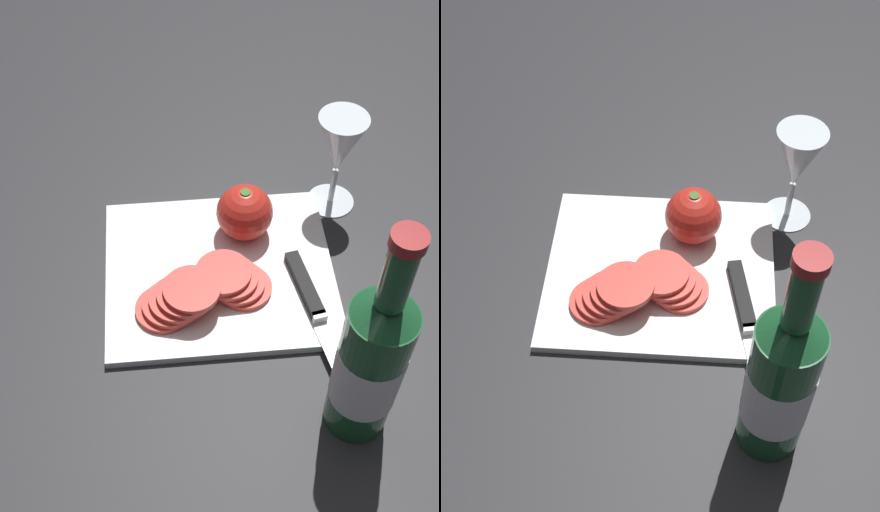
# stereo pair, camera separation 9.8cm
# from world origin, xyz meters

# --- Properties ---
(ground_plane) EXTENTS (3.00, 3.00, 0.00)m
(ground_plane) POSITION_xyz_m (0.00, 0.00, 0.00)
(ground_plane) COLOR #28282B
(cutting_board) EXTENTS (0.32, 0.28, 0.01)m
(cutting_board) POSITION_xyz_m (0.05, 0.01, 0.01)
(cutting_board) COLOR white
(cutting_board) RESTS_ON ground_plane
(wine_bottle) EXTENTS (0.08, 0.08, 0.34)m
(wine_bottle) POSITION_xyz_m (0.20, -0.22, 0.12)
(wine_bottle) COLOR #194C28
(wine_bottle) RESTS_ON ground_plane
(wine_glass) EXTENTS (0.07, 0.07, 0.16)m
(wine_glass) POSITION_xyz_m (0.24, 0.14, 0.11)
(wine_glass) COLOR silver
(wine_glass) RESTS_ON ground_plane
(whole_tomato) EXTENTS (0.08, 0.08, 0.08)m
(whole_tomato) POSITION_xyz_m (0.09, 0.08, 0.05)
(whole_tomato) COLOR red
(whole_tomato) RESTS_ON cutting_board
(knife) EXTENTS (0.07, 0.25, 0.01)m
(knife) POSITION_xyz_m (0.17, -0.06, 0.02)
(knife) COLOR silver
(knife) RESTS_ON cutting_board
(tomato_slice_stack_near) EXTENTS (0.12, 0.08, 0.04)m
(tomato_slice_stack_near) POSITION_xyz_m (-0.01, -0.05, 0.03)
(tomato_slice_stack_near) COLOR #D63D33
(tomato_slice_stack_near) RESTS_ON cutting_board
(tomato_slice_stack_far) EXTENTS (0.10, 0.09, 0.03)m
(tomato_slice_stack_far) POSITION_xyz_m (0.07, -0.02, 0.03)
(tomato_slice_stack_far) COLOR #D63D33
(tomato_slice_stack_far) RESTS_ON cutting_board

